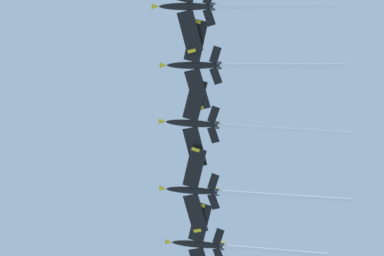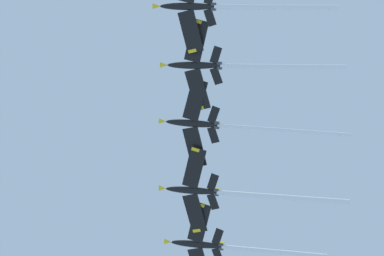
{
  "view_description": "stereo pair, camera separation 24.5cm",
  "coord_description": "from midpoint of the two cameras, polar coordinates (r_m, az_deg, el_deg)",
  "views": [
    {
      "loc": [
        -15.86,
        11.81,
        1.96
      ],
      "look_at": [
        4.44,
        -15.28,
        157.03
      ],
      "focal_mm": 67.77,
      "sensor_mm": 36.0,
      "label": 1
    },
    {
      "loc": [
        -15.66,
        11.96,
        1.96
      ],
      "look_at": [
        4.44,
        -15.28,
        157.03
      ],
      "focal_mm": 67.77,
      "sensor_mm": 36.0,
      "label": 2
    }
  ],
  "objects": [
    {
      "name": "jet_centre",
      "position": [
        157.95,
        1.68,
        0.24
      ],
      "size": [
        32.92,
        28.19,
        13.03
      ],
      "color": "black"
    },
    {
      "name": "jet_inner_left",
      "position": [
        155.46,
        2.11,
        4.93
      ],
      "size": [
        32.25,
        26.43,
        11.87
      ],
      "color": "black"
    },
    {
      "name": "jet_far_right",
      "position": [
        164.84,
        2.14,
        -9.29
      ],
      "size": [
        29.65,
        25.0,
        11.04
      ],
      "color": "black"
    },
    {
      "name": "jet_inner_right",
      "position": [
        159.7,
        2.75,
        -5.13
      ],
      "size": [
        33.86,
        28.02,
        12.9
      ],
      "color": "black"
    },
    {
      "name": "jet_far_left",
      "position": [
        153.4,
        1.98,
        9.52
      ],
      "size": [
        31.34,
        26.53,
        11.03
      ],
      "color": "black"
    }
  ]
}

